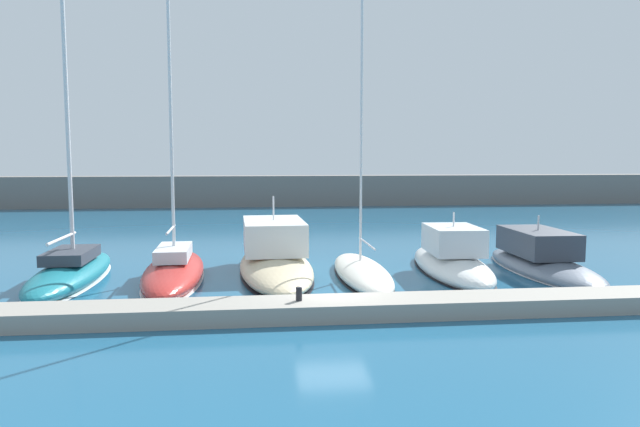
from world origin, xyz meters
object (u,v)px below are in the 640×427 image
sailboat_red_second (174,270)px  sailboat_ivory_fourth (362,272)px  sailboat_teal_nearest (71,269)px  motorboat_slate_sixth (541,260)px  motorboat_white_fifth (451,261)px  motorboat_sand_third (275,257)px  dock_bollard (299,294)px  mooring_buoy_yellow (270,221)px

sailboat_red_second → sailboat_ivory_fourth: 7.94m
sailboat_teal_nearest → motorboat_slate_sixth: size_ratio=2.02×
sailboat_red_second → sailboat_ivory_fourth: sailboat_red_second is taller
sailboat_red_second → motorboat_white_fifth: 12.11m
motorboat_sand_third → dock_bollard: motorboat_sand_third is taller
motorboat_slate_sixth → mooring_buoy_yellow: motorboat_slate_sixth is taller
motorboat_sand_third → sailboat_ivory_fourth: bearing=-118.0°
sailboat_teal_nearest → mooring_buoy_yellow: sailboat_teal_nearest is taller
dock_bollard → motorboat_slate_sixth: bearing=29.5°
sailboat_ivory_fourth → dock_bollard: 6.58m
motorboat_sand_third → motorboat_white_fifth: motorboat_sand_third is taller
motorboat_sand_third → dock_bollard: size_ratio=24.23×
motorboat_white_fifth → mooring_buoy_yellow: bearing=22.1°
sailboat_red_second → mooring_buoy_yellow: size_ratio=19.27×
sailboat_red_second → motorboat_sand_third: sailboat_red_second is taller
sailboat_ivory_fourth → motorboat_slate_sixth: size_ratio=1.38×
motorboat_white_fifth → sailboat_ivory_fourth: bearing=103.9°
motorboat_slate_sixth → motorboat_white_fifth: bearing=90.0°
sailboat_red_second → dock_bollard: 8.04m
motorboat_white_fifth → motorboat_slate_sixth: motorboat_white_fifth is taller
sailboat_ivory_fourth → mooring_buoy_yellow: (-3.31, 22.40, -0.28)m
mooring_buoy_yellow → dock_bollard: (0.19, -28.17, 0.80)m
sailboat_red_second → sailboat_ivory_fourth: (7.91, -0.68, -0.11)m
mooring_buoy_yellow → sailboat_ivory_fourth: bearing=-81.6°
sailboat_red_second → motorboat_white_fifth: bearing=-91.2°
sailboat_red_second → motorboat_slate_sixth: sailboat_red_second is taller
sailboat_teal_nearest → motorboat_white_fifth: (16.26, 0.17, -0.01)m
sailboat_teal_nearest → sailboat_red_second: 4.15m
motorboat_sand_third → motorboat_slate_sixth: (12.01, -1.02, -0.19)m
sailboat_red_second → motorboat_white_fifth: size_ratio=1.62×
sailboat_red_second → motorboat_white_fifth: (12.11, 0.13, 0.14)m
mooring_buoy_yellow → dock_bollard: bearing=-89.6°
sailboat_ivory_fourth → dock_bollard: (-3.12, -5.77, 0.52)m
motorboat_white_fifth → sailboat_teal_nearest: bearing=93.5°
motorboat_white_fifth → mooring_buoy_yellow: motorboat_white_fifth is taller
sailboat_red_second → motorboat_slate_sixth: size_ratio=1.55×
sailboat_teal_nearest → motorboat_slate_sixth: 20.44m
sailboat_red_second → motorboat_sand_third: size_ratio=1.36×
sailboat_teal_nearest → motorboat_sand_third: (8.43, 1.12, 0.14)m
motorboat_sand_third → motorboat_white_fifth: 7.89m
motorboat_slate_sixth → mooring_buoy_yellow: 24.62m
sailboat_teal_nearest → sailboat_red_second: size_ratio=1.30×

